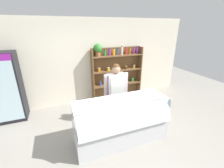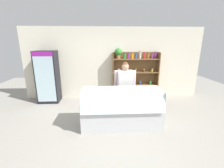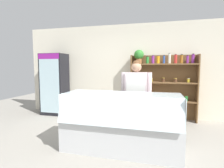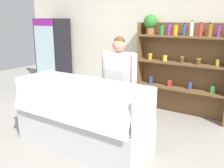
# 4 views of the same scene
# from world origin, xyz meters

# --- Properties ---
(ground_plane) EXTENTS (12.00, 12.00, 0.00)m
(ground_plane) POSITION_xyz_m (0.00, 0.00, 0.00)
(ground_plane) COLOR gray
(back_wall) EXTENTS (6.80, 0.10, 2.70)m
(back_wall) POSITION_xyz_m (0.00, 2.29, 1.35)
(back_wall) COLOR silver
(back_wall) RESTS_ON ground
(drinks_fridge) EXTENTS (0.72, 0.57, 1.86)m
(drinks_fridge) POSITION_xyz_m (-2.40, 1.88, 0.93)
(drinks_fridge) COLOR black
(drinks_fridge) RESTS_ON ground
(shelving_unit) EXTENTS (1.77, 0.29, 1.94)m
(shelving_unit) POSITION_xyz_m (0.76, 2.11, 1.09)
(shelving_unit) COLOR brown
(shelving_unit) RESTS_ON ground
(deli_display_case) EXTENTS (2.02, 0.78, 1.01)m
(deli_display_case) POSITION_xyz_m (0.07, 0.02, 0.31)
(deli_display_case) COLOR silver
(deli_display_case) RESTS_ON ground
(shop_clerk) EXTENTS (0.64, 0.25, 1.60)m
(shop_clerk) POSITION_xyz_m (0.25, 0.75, 0.94)
(shop_clerk) COLOR #4C4233
(shop_clerk) RESTS_ON ground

